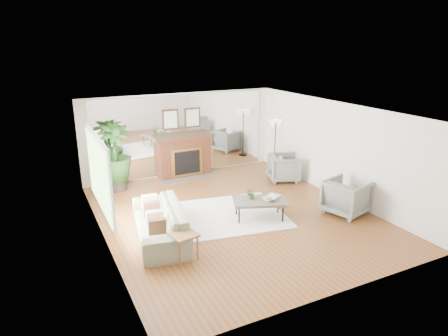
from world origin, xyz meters
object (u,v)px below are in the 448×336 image
fireplace (185,155)px  potted_ficus (115,155)px  sofa (159,222)px  armchair_front (346,197)px  side_table (183,238)px  armchair_back (284,168)px  floor_lamp (276,127)px  coffee_table (259,202)px

fireplace → potted_ficus: bearing=-172.3°
sofa → armchair_front: bearing=89.3°
potted_ficus → side_table: bearing=-85.6°
armchair_back → floor_lamp: floor_lamp is taller
floor_lamp → armchair_back: bearing=-104.8°
armchair_back → floor_lamp: bearing=6.8°
side_table → potted_ficus: bearing=94.4°
sofa → potted_ficus: (-0.20, 3.26, 0.65)m
sofa → side_table: (0.13, -1.08, 0.10)m
coffee_table → side_table: side_table is taller
coffee_table → side_table: 2.38m
sofa → armchair_back: (4.40, 1.84, 0.05)m
armchair_back → sofa: bearing=134.3°
potted_ficus → floor_lamp: (4.83, -0.55, 0.42)m
sofa → potted_ficus: potted_ficus is taller
fireplace → coffee_table: size_ratio=1.50×
side_table → potted_ficus: size_ratio=0.30×
side_table → fireplace: bearing=68.7°
side_table → potted_ficus: 4.38m
fireplace → floor_lamp: size_ratio=1.24×
fireplace → potted_ficus: 2.18m
potted_ficus → fireplace: bearing=7.7°
side_table → coffee_table: bearing=22.3°
side_table → floor_lamp: size_ratio=0.33×
sofa → side_table: size_ratio=4.33×
sofa → armchair_back: size_ratio=2.75×
fireplace → coffee_table: (0.41, -3.72, -0.22)m
potted_ficus → floor_lamp: 4.88m
armchair_back → side_table: bearing=146.0°
potted_ficus → floor_lamp: size_ratio=1.12×
fireplace → sofa: bearing=-118.6°
sofa → armchair_front: 4.44m
armchair_front → potted_ficus: 6.14m
armchair_back → side_table: (-4.27, -2.91, 0.06)m
coffee_table → potted_ficus: bearing=126.5°
fireplace → potted_ficus: fireplace is taller
sofa → armchair_front: size_ratio=2.59×
armchair_back → potted_ficus: 4.85m
fireplace → armchair_back: fireplace is taller
potted_ficus → sofa: bearing=-86.5°
fireplace → side_table: 4.96m
floor_lamp → sofa: bearing=-149.7°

